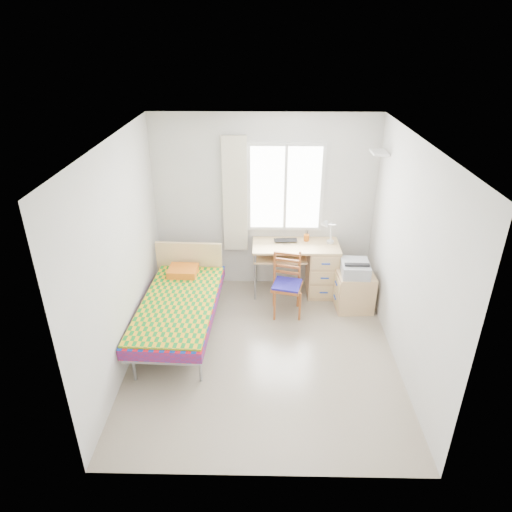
{
  "coord_description": "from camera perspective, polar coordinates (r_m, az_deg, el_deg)",
  "views": [
    {
      "loc": [
        -0.0,
        -4.52,
        3.62
      ],
      "look_at": [
        -0.1,
        0.55,
        1.05
      ],
      "focal_mm": 32.0,
      "sensor_mm": 36.0,
      "label": 1
    }
  ],
  "objects": [
    {
      "name": "chair",
      "position": [
        6.28,
        3.98,
        -3.05
      ],
      "size": [
        0.46,
        0.46,
        0.89
      ],
      "rotation": [
        0.0,
        0.0,
        -0.25
      ],
      "color": "#93591C",
      "rests_on": "floor"
    },
    {
      "name": "curtain",
      "position": [
        6.58,
        -2.64,
        7.56
      ],
      "size": [
        0.35,
        0.05,
        1.7
      ],
      "primitive_type": "cube",
      "color": "beige",
      "rests_on": "wall_back"
    },
    {
      "name": "pen_cup",
      "position": [
        6.75,
        6.32,
        2.29
      ],
      "size": [
        0.1,
        0.1,
        0.1
      ],
      "primitive_type": "cylinder",
      "rotation": [
        0.0,
        0.0,
        -0.33
      ],
      "color": "orange",
      "rests_on": "desk"
    },
    {
      "name": "wall_right",
      "position": [
        5.32,
        18.47,
        -0.46
      ],
      "size": [
        0.0,
        3.5,
        3.5
      ],
      "primitive_type": "plane",
      "rotation": [
        1.57,
        0.0,
        -1.57
      ],
      "color": "silver",
      "rests_on": "ground"
    },
    {
      "name": "laptop",
      "position": [
        6.67,
        3.76,
        1.75
      ],
      "size": [
        0.35,
        0.24,
        0.03
      ],
      "primitive_type": "imported",
      "rotation": [
        0.0,
        0.0,
        0.06
      ],
      "color": "black",
      "rests_on": "desk"
    },
    {
      "name": "desk",
      "position": [
        6.82,
        7.72,
        -1.35
      ],
      "size": [
        1.26,
        0.59,
        0.78
      ],
      "rotation": [
        0.0,
        0.0,
        0.01
      ],
      "color": "#E1C976",
      "rests_on": "floor"
    },
    {
      "name": "printer",
      "position": [
        6.41,
        12.29,
        -1.48
      ],
      "size": [
        0.38,
        0.44,
        0.19
      ],
      "rotation": [
        0.0,
        0.0,
        -0.03
      ],
      "color": "#A3A5AA",
      "rests_on": "cabinet"
    },
    {
      "name": "task_lamp",
      "position": [
        6.53,
        8.99,
        3.3
      ],
      "size": [
        0.23,
        0.32,
        0.42
      ],
      "rotation": [
        0.0,
        0.0,
        0.21
      ],
      "color": "white",
      "rests_on": "desk"
    },
    {
      "name": "ceiling",
      "position": [
        4.63,
        1.11,
        14.14
      ],
      "size": [
        3.5,
        3.5,
        0.0
      ],
      "primitive_type": "plane",
      "rotation": [
        3.14,
        0.0,
        0.0
      ],
      "color": "white",
      "rests_on": "wall_back"
    },
    {
      "name": "wall_left",
      "position": [
        5.32,
        -16.5,
        -0.17
      ],
      "size": [
        0.0,
        3.5,
        3.5
      ],
      "primitive_type": "plane",
      "rotation": [
        1.57,
        0.0,
        1.57
      ],
      "color": "silver",
      "rests_on": "ground"
    },
    {
      "name": "floor",
      "position": [
        5.79,
        0.88,
        -11.86
      ],
      "size": [
        3.5,
        3.5,
        0.0
      ],
      "primitive_type": "plane",
      "color": "#BCAD93",
      "rests_on": "ground"
    },
    {
      "name": "cabinet",
      "position": [
        6.59,
        12.15,
        -4.3
      ],
      "size": [
        0.54,
        0.48,
        0.55
      ],
      "rotation": [
        0.0,
        0.0,
        0.06
      ],
      "color": "tan",
      "rests_on": "floor"
    },
    {
      "name": "window",
      "position": [
        6.59,
        3.7,
        8.47
      ],
      "size": [
        1.1,
        0.04,
        1.3
      ],
      "color": "white",
      "rests_on": "wall_back"
    },
    {
      "name": "wall_back",
      "position": [
        6.68,
        1.04,
        6.53
      ],
      "size": [
        3.2,
        0.0,
        3.2
      ],
      "primitive_type": "plane",
      "rotation": [
        1.57,
        0.0,
        0.0
      ],
      "color": "silver",
      "rests_on": "ground"
    },
    {
      "name": "floating_shelf",
      "position": [
        6.28,
        15.16,
        12.4
      ],
      "size": [
        0.2,
        0.32,
        0.03
      ],
      "primitive_type": "cube",
      "color": "white",
      "rests_on": "wall_right"
    },
    {
      "name": "book",
      "position": [
        6.7,
        3.08,
        -0.09
      ],
      "size": [
        0.24,
        0.28,
        0.02
      ],
      "primitive_type": "imported",
      "rotation": [
        0.0,
        0.0,
        0.37
      ],
      "color": "gray",
      "rests_on": "desk"
    },
    {
      "name": "bed",
      "position": [
        5.99,
        -9.51,
        -5.86
      ],
      "size": [
        1.02,
        2.04,
        0.87
      ],
      "rotation": [
        0.0,
        0.0,
        -0.04
      ],
      "color": "#979AA0",
      "rests_on": "floor"
    }
  ]
}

